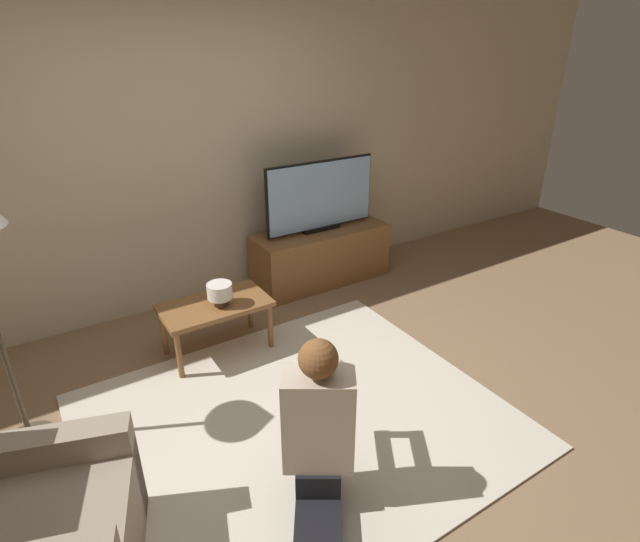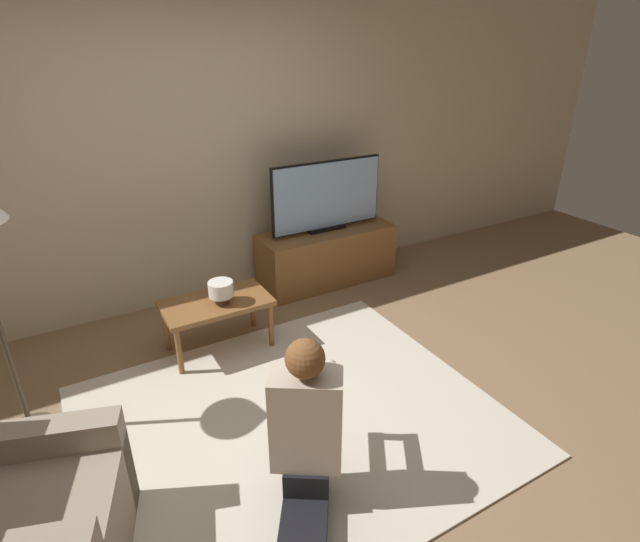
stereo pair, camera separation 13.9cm
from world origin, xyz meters
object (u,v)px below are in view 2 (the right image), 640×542
tv (327,196)px  armchair (9,531)px  table_lamp (221,290)px  coffee_table (217,307)px  person_kneeling (306,429)px

tv → armchair: (-2.65, -1.89, -0.55)m
tv → table_lamp: (-1.27, -0.65, -0.34)m
coffee_table → armchair: (-1.35, -1.29, -0.05)m
table_lamp → coffee_table: bearing=120.7°
table_lamp → person_kneeling: bearing=-94.4°
armchair → table_lamp: size_ratio=5.45×
tv → table_lamp: size_ratio=6.12×
coffee_table → person_kneeling: bearing=-93.2°
coffee_table → person_kneeling: person_kneeling is taller
person_kneeling → table_lamp: bearing=-61.6°
armchair → table_lamp: 1.87m
coffee_table → table_lamp: bearing=-59.3°
tv → table_lamp: tv is taller
tv → person_kneeling: size_ratio=1.15×
armchair → person_kneeling: 1.30m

